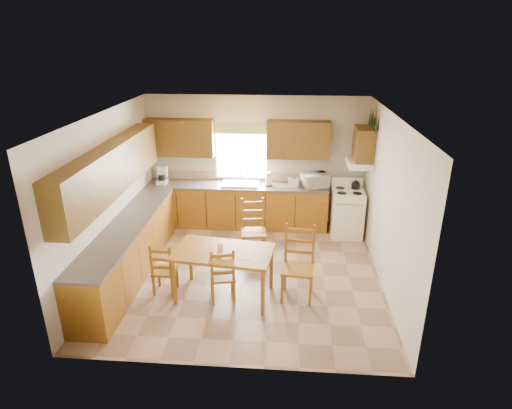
# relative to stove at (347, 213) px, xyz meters

# --- Properties ---
(floor) EXTENTS (4.50, 4.50, 0.00)m
(floor) POSITION_rel_stove_xyz_m (-1.88, -1.67, -0.46)
(floor) COLOR #997B66
(floor) RESTS_ON ground
(ceiling) EXTENTS (4.50, 4.50, 0.00)m
(ceiling) POSITION_rel_stove_xyz_m (-1.88, -1.67, 2.24)
(ceiling) COLOR olive
(ceiling) RESTS_ON floor
(wall_left) EXTENTS (4.50, 4.50, 0.00)m
(wall_left) POSITION_rel_stove_xyz_m (-4.13, -1.67, 0.89)
(wall_left) COLOR beige
(wall_left) RESTS_ON floor
(wall_right) EXTENTS (4.50, 4.50, 0.00)m
(wall_right) POSITION_rel_stove_xyz_m (0.37, -1.67, 0.89)
(wall_right) COLOR beige
(wall_right) RESTS_ON floor
(wall_back) EXTENTS (4.50, 4.50, 0.00)m
(wall_back) POSITION_rel_stove_xyz_m (-1.88, 0.58, 0.89)
(wall_back) COLOR beige
(wall_back) RESTS_ON floor
(wall_front) EXTENTS (4.50, 4.50, 0.00)m
(wall_front) POSITION_rel_stove_xyz_m (-1.88, -3.92, 0.89)
(wall_front) COLOR beige
(wall_front) RESTS_ON floor
(lower_cab_back) EXTENTS (3.75, 0.60, 0.88)m
(lower_cab_back) POSITION_rel_stove_xyz_m (-2.25, 0.28, -0.02)
(lower_cab_back) COLOR #8C5819
(lower_cab_back) RESTS_ON floor
(lower_cab_left) EXTENTS (0.60, 3.60, 0.88)m
(lower_cab_left) POSITION_rel_stove_xyz_m (-3.83, -1.82, -0.02)
(lower_cab_left) COLOR #8C5819
(lower_cab_left) RESTS_ON floor
(counter_back) EXTENTS (3.75, 0.63, 0.04)m
(counter_back) POSITION_rel_stove_xyz_m (-2.25, 0.28, 0.44)
(counter_back) COLOR #514844
(counter_back) RESTS_ON lower_cab_back
(counter_left) EXTENTS (0.63, 3.60, 0.04)m
(counter_left) POSITION_rel_stove_xyz_m (-3.83, -1.82, 0.44)
(counter_left) COLOR #514844
(counter_left) RESTS_ON lower_cab_left
(backsplash) EXTENTS (3.75, 0.01, 0.18)m
(backsplash) POSITION_rel_stove_xyz_m (-2.25, 0.57, 0.55)
(backsplash) COLOR #A18369
(backsplash) RESTS_ON counter_back
(upper_cab_back_left) EXTENTS (1.41, 0.33, 0.75)m
(upper_cab_back_left) POSITION_rel_stove_xyz_m (-3.43, 0.41, 1.39)
(upper_cab_back_left) COLOR brown
(upper_cab_back_left) RESTS_ON wall_back
(upper_cab_back_right) EXTENTS (1.25, 0.33, 0.75)m
(upper_cab_back_right) POSITION_rel_stove_xyz_m (-1.02, 0.41, 1.39)
(upper_cab_back_right) COLOR brown
(upper_cab_back_right) RESTS_ON wall_back
(upper_cab_left) EXTENTS (0.33, 3.60, 0.75)m
(upper_cab_left) POSITION_rel_stove_xyz_m (-3.96, -1.82, 1.39)
(upper_cab_left) COLOR brown
(upper_cab_left) RESTS_ON wall_left
(upper_cab_stove) EXTENTS (0.33, 0.62, 0.62)m
(upper_cab_stove) POSITION_rel_stove_xyz_m (0.20, -0.02, 1.44)
(upper_cab_stove) COLOR brown
(upper_cab_stove) RESTS_ON wall_right
(range_hood) EXTENTS (0.44, 0.62, 0.12)m
(range_hood) POSITION_rel_stove_xyz_m (0.15, -0.02, 1.06)
(range_hood) COLOR white
(range_hood) RESTS_ON wall_right
(window_frame) EXTENTS (1.13, 0.02, 1.18)m
(window_frame) POSITION_rel_stove_xyz_m (-2.18, 0.55, 1.09)
(window_frame) COLOR white
(window_frame) RESTS_ON wall_back
(window_pane) EXTENTS (1.05, 0.01, 1.10)m
(window_pane) POSITION_rel_stove_xyz_m (-2.18, 0.54, 1.09)
(window_pane) COLOR white
(window_pane) RESTS_ON wall_back
(window_valance) EXTENTS (1.19, 0.01, 0.24)m
(window_valance) POSITION_rel_stove_xyz_m (-2.18, 0.52, 1.59)
(window_valance) COLOR #4F6B31
(window_valance) RESTS_ON wall_back
(sink_basin) EXTENTS (0.75, 0.45, 0.04)m
(sink_basin) POSITION_rel_stove_xyz_m (-2.18, 0.28, 0.48)
(sink_basin) COLOR silver
(sink_basin) RESTS_ON counter_back
(pine_decal_a) EXTENTS (0.22, 0.22, 0.36)m
(pine_decal_a) POSITION_rel_stove_xyz_m (0.33, -0.34, 1.92)
(pine_decal_a) COLOR black
(pine_decal_a) RESTS_ON wall_right
(pine_decal_b) EXTENTS (0.22, 0.22, 0.36)m
(pine_decal_b) POSITION_rel_stove_xyz_m (0.33, -0.02, 1.96)
(pine_decal_b) COLOR black
(pine_decal_b) RESTS_ON wall_right
(pine_decal_c) EXTENTS (0.22, 0.22, 0.36)m
(pine_decal_c) POSITION_rel_stove_xyz_m (0.33, 0.30, 1.92)
(pine_decal_c) COLOR black
(pine_decal_c) RESTS_ON wall_right
(stove) EXTENTS (0.64, 0.66, 0.93)m
(stove) POSITION_rel_stove_xyz_m (0.00, 0.00, 0.00)
(stove) COLOR white
(stove) RESTS_ON floor
(coffeemaker) EXTENTS (0.25, 0.28, 0.35)m
(coffeemaker) POSITION_rel_stove_xyz_m (-3.82, 0.24, 0.63)
(coffeemaker) COLOR white
(coffeemaker) RESTS_ON counter_back
(paper_towel) EXTENTS (0.13, 0.13, 0.28)m
(paper_towel) POSITION_rel_stove_xyz_m (-1.60, 0.26, 0.60)
(paper_towel) COLOR white
(paper_towel) RESTS_ON counter_back
(toaster) EXTENTS (0.22, 0.16, 0.17)m
(toaster) POSITION_rel_stove_xyz_m (-1.09, 0.26, 0.54)
(toaster) COLOR white
(toaster) RESTS_ON counter_back
(microwave) EXTENTS (0.57, 0.50, 0.29)m
(microwave) POSITION_rel_stove_xyz_m (-0.65, 0.24, 0.60)
(microwave) COLOR white
(microwave) RESTS_ON counter_back
(dining_table) EXTENTS (1.57, 1.02, 0.79)m
(dining_table) POSITION_rel_stove_xyz_m (-2.15, -2.38, -0.07)
(dining_table) COLOR #8C5819
(dining_table) RESTS_ON floor
(chair_near_left) EXTENTS (0.36, 0.35, 0.85)m
(chair_near_left) POSITION_rel_stove_xyz_m (-3.09, -2.33, -0.04)
(chair_near_left) COLOR #8C5819
(chair_near_left) RESTS_ON floor
(chair_near_right) EXTENTS (0.45, 0.44, 0.90)m
(chair_near_right) POSITION_rel_stove_xyz_m (-2.16, -2.45, -0.01)
(chair_near_right) COLOR #8C5819
(chair_near_right) RESTS_ON floor
(chair_far_left) EXTENTS (0.50, 0.48, 1.05)m
(chair_far_left) POSITION_rel_stove_xyz_m (-1.81, -1.01, 0.06)
(chair_far_left) COLOR #8C5819
(chair_far_left) RESTS_ON floor
(chair_far_right) EXTENTS (0.52, 0.50, 1.15)m
(chair_far_right) POSITION_rel_stove_xyz_m (-1.02, -2.34, 0.11)
(chair_far_right) COLOR #8C5819
(chair_far_right) RESTS_ON floor
(table_paper) EXTENTS (0.22, 0.29, 0.00)m
(table_paper) POSITION_rel_stove_xyz_m (-1.81, -2.47, 0.33)
(table_paper) COLOR white
(table_paper) RESTS_ON dining_table
(table_card) EXTENTS (0.09, 0.03, 0.11)m
(table_card) POSITION_rel_stove_xyz_m (-2.19, -2.36, 0.38)
(table_card) COLOR white
(table_card) RESTS_ON dining_table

